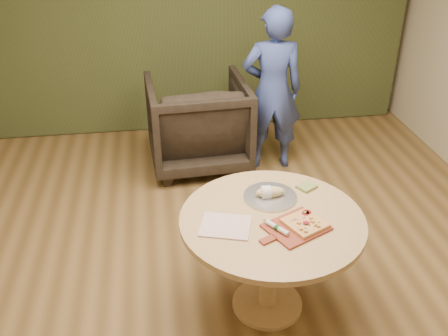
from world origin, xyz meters
The scene contains 12 objects.
room_shell centered at (0.00, 0.00, 1.40)m, with size 5.04×6.04×2.84m.
curtain centered at (0.00, 2.90, 1.40)m, with size 4.80×0.14×2.78m, color #2F3719.
pedestal_table centered at (0.18, -0.16, 0.61)m, with size 1.17×1.17×0.75m.
pizza_paddle centered at (0.28, -0.29, 0.76)m, with size 0.47×0.41×0.01m.
flatbread_pizza centered at (0.35, -0.28, 0.78)m, with size 0.29×0.29×0.04m.
cutlery_roll centered at (0.17, -0.31, 0.78)m, with size 0.13×0.18×0.03m.
newspaper centered at (-0.13, -0.21, 0.76)m, with size 0.30×0.25×0.01m, color white.
serving_tray centered at (0.21, 0.07, 0.76)m, with size 0.36×0.36×0.02m.
bread_roll centered at (0.20, 0.07, 0.79)m, with size 0.19×0.09×0.09m.
green_packet centered at (0.49, 0.15, 0.76)m, with size 0.12×0.10×0.02m, color #5D6A2F.
armchair centered at (-0.09, 1.96, 0.50)m, with size 0.97×0.91×1.00m, color black.
person_standing centered at (0.63, 1.81, 0.81)m, with size 0.59×0.39×1.63m, color #34458A.
Camera 1 is at (-0.49, -2.64, 2.57)m, focal length 40.00 mm.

